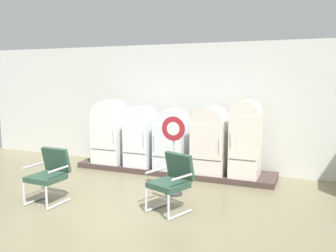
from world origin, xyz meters
The scene contains 11 objects.
ground centered at (0.00, 0.00, -0.03)m, with size 12.00×10.00×0.05m, color #7D7355.
back_wall centered at (0.00, 3.66, 1.49)m, with size 11.76×0.12×2.94m.
display_plinth centered at (0.00, 3.02, 0.06)m, with size 4.59×0.95×0.12m, color #463632.
refrigerator_0 centered at (-1.59, 2.89, 0.92)m, with size 0.72×0.63×1.51m.
refrigerator_1 centered at (-0.76, 2.91, 0.85)m, with size 0.61×0.66×1.39m.
refrigerator_2 centered at (0.01, 2.90, 0.83)m, with size 0.67×0.65×1.35m.
refrigerator_3 centered at (0.90, 2.92, 0.87)m, with size 0.70×0.69×1.43m.
refrigerator_4 centered at (1.65, 2.91, 0.97)m, with size 0.58×0.67×1.59m.
armchair_left centered at (-1.27, 0.40, 0.53)m, with size 0.63×0.65×0.94m.
armchair_right centered at (0.85, 0.83, 0.53)m, with size 0.74×0.78×0.94m.
sign_stand centered at (0.58, 1.59, 0.71)m, with size 0.44×0.32×1.46m.
Camera 1 is at (2.90, -4.34, 2.17)m, focal length 37.86 mm.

